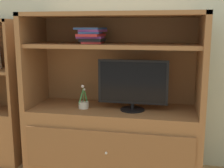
{
  "coord_description": "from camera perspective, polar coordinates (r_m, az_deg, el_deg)",
  "views": [
    {
      "loc": [
        0.52,
        -2.26,
        1.43
      ],
      "look_at": [
        0.0,
        0.35,
        0.91
      ],
      "focal_mm": 45.86,
      "sensor_mm": 36.0,
      "label": 1
    }
  ],
  "objects": [
    {
      "name": "magazine_stack",
      "position": [
        2.76,
        -4.05,
        9.66
      ],
      "size": [
        0.27,
        0.32,
        0.15
      ],
      "color": "red",
      "rests_on": "media_console"
    },
    {
      "name": "bookshelf_tall",
      "position": [
        3.3,
        -20.69,
        -5.69
      ],
      "size": [
        0.41,
        0.39,
        1.52
      ],
      "color": "brown",
      "rests_on": "ground_plane"
    },
    {
      "name": "media_console",
      "position": [
        2.87,
        0.22,
        -7.87
      ],
      "size": [
        1.68,
        0.63,
        1.57
      ],
      "color": "brown",
      "rests_on": "ground_plane"
    },
    {
      "name": "potted_plant",
      "position": [
        2.81,
        -5.69,
        -3.96
      ],
      "size": [
        0.1,
        0.1,
        0.23
      ],
      "color": "beige",
      "rests_on": "media_console"
    },
    {
      "name": "painted_rear_wall",
      "position": [
        3.06,
        1.5,
        10.45
      ],
      "size": [
        6.0,
        0.1,
        2.8
      ],
      "primitive_type": "cube",
      "color": "#ADB29E",
      "rests_on": "ground_plane"
    },
    {
      "name": "tv_monitor",
      "position": [
        2.69,
        4.14,
        -0.06
      ],
      "size": [
        0.66,
        0.23,
        0.48
      ],
      "color": "black",
      "rests_on": "media_console"
    }
  ]
}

